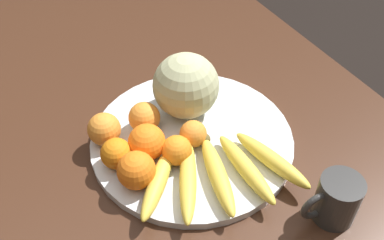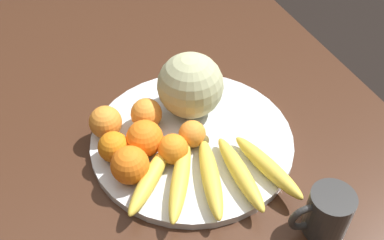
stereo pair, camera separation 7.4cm
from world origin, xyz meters
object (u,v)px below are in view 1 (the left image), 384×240
at_px(kitchen_table, 177,172).
at_px(orange_front_left, 147,142).
at_px(orange_mid_center, 177,150).
at_px(orange_back_right, 136,170).
at_px(orange_back_left, 144,118).
at_px(orange_side_extra, 116,153).
at_px(orange_top_small, 104,129).
at_px(banana_bunch, 217,172).
at_px(ceramic_mug, 336,200).
at_px(melon, 186,86).
at_px(fruit_bowl, 192,139).
at_px(orange_front_right, 193,134).

relative_size(kitchen_table, orange_front_left, 22.47).
xyz_separation_m(orange_mid_center, orange_back_right, (-0.01, 0.09, 0.01)).
bearing_deg(kitchen_table, orange_front_left, 96.14).
distance_m(orange_front_left, orange_back_left, 0.07).
bearing_deg(orange_side_extra, orange_mid_center, -115.69).
bearing_deg(orange_top_small, orange_front_left, -142.75).
relative_size(banana_bunch, ceramic_mug, 2.85).
bearing_deg(orange_mid_center, orange_top_small, 40.70).
height_order(kitchen_table, melon, melon).
height_order(fruit_bowl, orange_back_left, orange_back_left).
relative_size(orange_front_left, orange_back_left, 1.12).
bearing_deg(orange_top_small, kitchen_table, -118.97).
relative_size(orange_back_left, ceramic_mug, 0.58).
relative_size(orange_front_left, orange_front_right, 1.33).
distance_m(kitchen_table, orange_front_right, 0.14).
height_order(orange_mid_center, orange_back_left, orange_back_left).
distance_m(orange_front_right, orange_mid_center, 0.06).
distance_m(fruit_bowl, orange_front_left, 0.11).
xyz_separation_m(fruit_bowl, ceramic_mug, (-0.28, -0.13, 0.04)).
bearing_deg(banana_bunch, melon, -176.27).
xyz_separation_m(orange_front_left, orange_back_left, (0.07, -0.03, -0.00)).
relative_size(melon, orange_mid_center, 2.35).
bearing_deg(melon, orange_back_right, 126.66).
bearing_deg(orange_front_right, fruit_bowl, -21.33).
bearing_deg(kitchen_table, orange_mid_center, 153.82).
bearing_deg(fruit_bowl, orange_back_right, 110.04).
relative_size(orange_top_small, orange_side_extra, 1.10).
height_order(kitchen_table, orange_back_right, orange_back_right).
distance_m(orange_front_left, orange_mid_center, 0.06).
bearing_deg(orange_top_small, fruit_bowl, -115.86).
bearing_deg(orange_back_left, orange_front_left, 159.14).
bearing_deg(orange_side_extra, fruit_bowl, -93.17).
distance_m(fruit_bowl, orange_mid_center, 0.08).
relative_size(kitchen_table, orange_back_right, 22.69).
height_order(orange_top_small, ceramic_mug, ceramic_mug).
relative_size(kitchen_table, fruit_bowl, 3.94).
distance_m(fruit_bowl, orange_back_right, 0.16).
distance_m(fruit_bowl, melon, 0.11).
distance_m(kitchen_table, fruit_bowl, 0.10).
bearing_deg(orange_front_left, orange_side_extra, 81.76).
bearing_deg(orange_back_right, melon, -53.34).
relative_size(kitchen_table, orange_side_extra, 26.92).
height_order(orange_mid_center, orange_top_small, orange_top_small).
relative_size(fruit_bowl, orange_mid_center, 6.99).
xyz_separation_m(melon, orange_top_small, (0.00, 0.19, -0.04)).
bearing_deg(orange_top_small, orange_back_left, -95.48).
distance_m(orange_back_left, orange_side_extra, 0.11).
xyz_separation_m(melon, orange_front_right, (-0.09, 0.04, -0.04)).
xyz_separation_m(kitchen_table, orange_back_right, (-0.06, 0.12, 0.14)).
height_order(orange_front_right, orange_back_left, orange_back_left).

